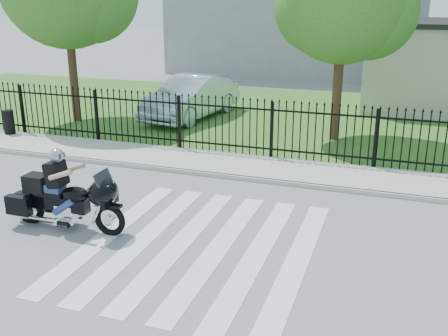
% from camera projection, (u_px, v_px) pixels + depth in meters
% --- Properties ---
extents(ground, '(120.00, 120.00, 0.00)m').
position_uv_depth(ground, '(199.00, 246.00, 10.55)').
color(ground, slate).
rests_on(ground, ground).
extents(crosswalk, '(5.00, 5.50, 0.01)m').
position_uv_depth(crosswalk, '(199.00, 246.00, 10.55)').
color(crosswalk, silver).
rests_on(crosswalk, ground).
extents(sidewalk, '(40.00, 2.00, 0.12)m').
position_uv_depth(sidewalk, '(262.00, 168.00, 15.01)').
color(sidewalk, '#ADAAA3').
rests_on(sidewalk, ground).
extents(curb, '(40.00, 0.12, 0.12)m').
position_uv_depth(curb, '(253.00, 179.00, 14.12)').
color(curb, '#ADAAA3').
rests_on(curb, ground).
extents(grass_strip, '(40.00, 12.00, 0.02)m').
position_uv_depth(grass_strip, '(306.00, 117.00, 21.31)').
color(grass_strip, '#295D20').
rests_on(grass_strip, ground).
extents(iron_fence, '(26.00, 0.04, 1.80)m').
position_uv_depth(iron_fence, '(272.00, 131.00, 15.64)').
color(iron_fence, black).
rests_on(iron_fence, ground).
extents(motorcycle_rider, '(2.77, 0.81, 1.83)m').
position_uv_depth(motorcycle_rider, '(63.00, 196.00, 11.14)').
color(motorcycle_rider, black).
rests_on(motorcycle_rider, ground).
extents(parked_car, '(2.59, 5.31, 1.68)m').
position_uv_depth(parked_car, '(191.00, 97.00, 20.93)').
color(parked_car, '#A9BAD4').
rests_on(parked_car, grass_strip).
extents(litter_bin, '(0.41, 0.41, 0.84)m').
position_uv_depth(litter_bin, '(9.00, 122.00, 18.31)').
color(litter_bin, black).
rests_on(litter_bin, sidewalk).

